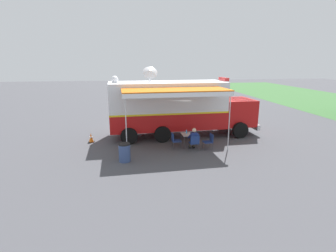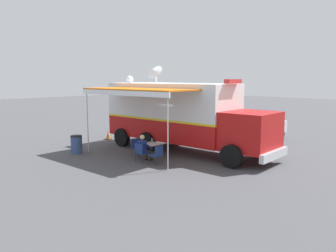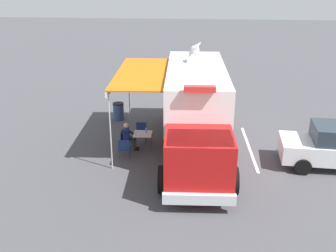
{
  "view_description": "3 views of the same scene",
  "coord_description": "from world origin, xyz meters",
  "px_view_note": "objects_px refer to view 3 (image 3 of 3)",
  "views": [
    {
      "loc": [
        16.36,
        -2.35,
        4.78
      ],
      "look_at": [
        2.08,
        -0.26,
        1.19
      ],
      "focal_mm": 28.26,
      "sensor_mm": 36.0,
      "label": 1
    },
    {
      "loc": [
        12.94,
        12.27,
        3.8
      ],
      "look_at": [
        0.38,
        0.15,
        1.29
      ],
      "focal_mm": 36.22,
      "sensor_mm": 36.0,
      "label": 2
    },
    {
      "loc": [
        -0.21,
        16.82,
        7.39
      ],
      "look_at": [
        1.16,
        0.87,
        1.1
      ],
      "focal_mm": 42.45,
      "sensor_mm": 36.0,
      "label": 3
    }
  ],
  "objects_px": {
    "water_bottle": "(146,130)",
    "traffic_cone": "(185,104)",
    "car_behind_truck": "(336,146)",
    "folding_chair_spare_by_truck": "(124,147)",
    "command_truck": "(195,108)",
    "folding_chair_at_table": "(124,139)",
    "seated_responder": "(129,136)",
    "trash_bin": "(119,111)",
    "folding_chair_beside_table": "(141,131)",
    "folding_table": "(143,135)"
  },
  "relations": [
    {
      "from": "water_bottle",
      "to": "traffic_cone",
      "type": "relative_size",
      "value": 0.39
    },
    {
      "from": "car_behind_truck",
      "to": "folding_chair_spare_by_truck",
      "type": "bearing_deg",
      "value": 0.02
    },
    {
      "from": "command_truck",
      "to": "folding_chair_at_table",
      "type": "xyz_separation_m",
      "value": [
        3.07,
        0.29,
        -1.43
      ]
    },
    {
      "from": "command_truck",
      "to": "water_bottle",
      "type": "xyz_separation_m",
      "value": [
        2.14,
        0.04,
        -1.11
      ]
    },
    {
      "from": "seated_responder",
      "to": "trash_bin",
      "type": "xyz_separation_m",
      "value": [
        1.21,
        -3.71,
        -0.2
      ]
    },
    {
      "from": "folding_chair_at_table",
      "to": "folding_chair_beside_table",
      "type": "relative_size",
      "value": 1.0
    },
    {
      "from": "car_behind_truck",
      "to": "traffic_cone",
      "type": "bearing_deg",
      "value": -46.49
    },
    {
      "from": "traffic_cone",
      "to": "command_truck",
      "type": "bearing_deg",
      "value": 97.0
    },
    {
      "from": "folding_chair_at_table",
      "to": "folding_chair_spare_by_truck",
      "type": "distance_m",
      "value": 0.9
    },
    {
      "from": "water_bottle",
      "to": "folding_chair_at_table",
      "type": "distance_m",
      "value": 1.02
    },
    {
      "from": "folding_chair_at_table",
      "to": "seated_responder",
      "type": "xyz_separation_m",
      "value": [
        -0.19,
        -0.01,
        0.14
      ]
    },
    {
      "from": "trash_bin",
      "to": "traffic_cone",
      "type": "distance_m",
      "value": 3.99
    },
    {
      "from": "seated_responder",
      "to": "car_behind_truck",
      "type": "distance_m",
      "value": 8.57
    },
    {
      "from": "folding_chair_beside_table",
      "to": "seated_responder",
      "type": "height_order",
      "value": "seated_responder"
    },
    {
      "from": "water_bottle",
      "to": "folding_chair_at_table",
      "type": "height_order",
      "value": "water_bottle"
    },
    {
      "from": "command_truck",
      "to": "folding_chair_beside_table",
      "type": "xyz_separation_m",
      "value": [
        2.47,
        -0.69,
        -1.43
      ]
    },
    {
      "from": "folding_table",
      "to": "traffic_cone",
      "type": "distance_m",
      "value": 5.86
    },
    {
      "from": "water_bottle",
      "to": "folding_chair_beside_table",
      "type": "relative_size",
      "value": 0.26
    },
    {
      "from": "water_bottle",
      "to": "car_behind_truck",
      "type": "xyz_separation_m",
      "value": [
        -7.77,
        1.13,
        0.05
      ]
    },
    {
      "from": "traffic_cone",
      "to": "folding_chair_at_table",
      "type": "bearing_deg",
      "value": 67.39
    },
    {
      "from": "folding_table",
      "to": "traffic_cone",
      "type": "height_order",
      "value": "folding_table"
    },
    {
      "from": "command_truck",
      "to": "folding_chair_spare_by_truck",
      "type": "bearing_deg",
      "value": 22.02
    },
    {
      "from": "folding_chair_beside_table",
      "to": "trash_bin",
      "type": "height_order",
      "value": "trash_bin"
    },
    {
      "from": "water_bottle",
      "to": "folding_chair_spare_by_truck",
      "type": "distance_m",
      "value": 1.41
    },
    {
      "from": "folding_chair_spare_by_truck",
      "to": "seated_responder",
      "type": "distance_m",
      "value": 0.91
    },
    {
      "from": "folding_table",
      "to": "water_bottle",
      "type": "distance_m",
      "value": 0.24
    },
    {
      "from": "water_bottle",
      "to": "seated_responder",
      "type": "relative_size",
      "value": 0.18
    },
    {
      "from": "car_behind_truck",
      "to": "folding_chair_beside_table",
      "type": "bearing_deg",
      "value": -12.95
    },
    {
      "from": "seated_responder",
      "to": "folding_chair_at_table",
      "type": "bearing_deg",
      "value": 2.64
    },
    {
      "from": "folding_chair_at_table",
      "to": "trash_bin",
      "type": "relative_size",
      "value": 0.96
    },
    {
      "from": "water_bottle",
      "to": "car_behind_truck",
      "type": "relative_size",
      "value": 0.05
    },
    {
      "from": "folding_chair_at_table",
      "to": "folding_chair_beside_table",
      "type": "bearing_deg",
      "value": -121.57
    },
    {
      "from": "folding_chair_spare_by_truck",
      "to": "car_behind_truck",
      "type": "bearing_deg",
      "value": -179.98
    },
    {
      "from": "folding_table",
      "to": "car_behind_truck",
      "type": "height_order",
      "value": "car_behind_truck"
    },
    {
      "from": "command_truck",
      "to": "water_bottle",
      "type": "relative_size",
      "value": 42.82
    },
    {
      "from": "folding_table",
      "to": "water_bottle",
      "type": "bearing_deg",
      "value": -139.25
    },
    {
      "from": "folding_chair_at_table",
      "to": "folding_chair_spare_by_truck",
      "type": "height_order",
      "value": "same"
    },
    {
      "from": "folding_chair_spare_by_truck",
      "to": "traffic_cone",
      "type": "height_order",
      "value": "folding_chair_spare_by_truck"
    },
    {
      "from": "folding_chair_beside_table",
      "to": "car_behind_truck",
      "type": "relative_size",
      "value": 0.2
    },
    {
      "from": "folding_chair_beside_table",
      "to": "seated_responder",
      "type": "distance_m",
      "value": 1.06
    },
    {
      "from": "water_bottle",
      "to": "folding_chair_beside_table",
      "type": "xyz_separation_m",
      "value": [
        0.33,
        -0.73,
        -0.32
      ]
    },
    {
      "from": "folding_table",
      "to": "folding_chair_beside_table",
      "type": "relative_size",
      "value": 0.96
    },
    {
      "from": "seated_responder",
      "to": "trash_bin",
      "type": "relative_size",
      "value": 1.37
    },
    {
      "from": "command_truck",
      "to": "folding_chair_at_table",
      "type": "bearing_deg",
      "value": 5.38
    },
    {
      "from": "command_truck",
      "to": "seated_responder",
      "type": "height_order",
      "value": "command_truck"
    },
    {
      "from": "folding_chair_at_table",
      "to": "traffic_cone",
      "type": "xyz_separation_m",
      "value": [
        -2.4,
        -5.76,
        -0.23
      ]
    },
    {
      "from": "folding_table",
      "to": "command_truck",
      "type": "bearing_deg",
      "value": -175.99
    },
    {
      "from": "folding_chair_at_table",
      "to": "folding_chair_spare_by_truck",
      "type": "xyz_separation_m",
      "value": [
        -0.16,
        0.89,
        0.0
      ]
    },
    {
      "from": "folding_chair_at_table",
      "to": "car_behind_truck",
      "type": "height_order",
      "value": "car_behind_truck"
    },
    {
      "from": "folding_table",
      "to": "trash_bin",
      "type": "bearing_deg",
      "value": -63.08
    }
  ]
}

